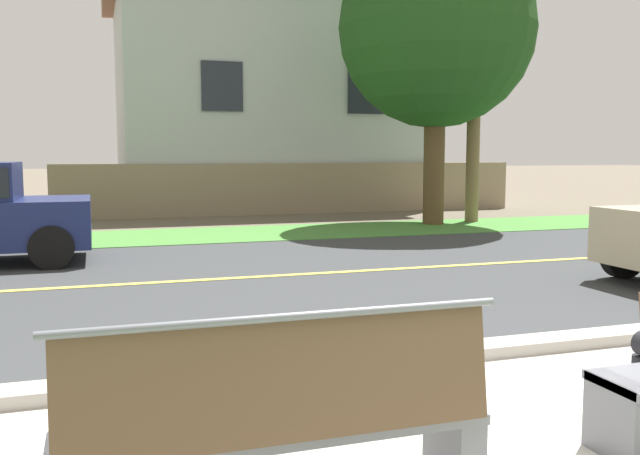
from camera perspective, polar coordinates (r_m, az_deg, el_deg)
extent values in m
plane|color=#665B4C|center=(10.87, -6.39, -2.75)|extent=(140.00, 140.00, 0.00)
cube|color=#ADA89E|center=(5.57, 5.78, -10.78)|extent=(44.00, 0.30, 0.11)
cube|color=#383A3D|center=(9.42, -4.52, -4.07)|extent=(52.00, 8.00, 0.01)
cube|color=#E0CC4C|center=(9.42, -4.52, -4.04)|extent=(48.00, 0.14, 0.01)
cube|color=#478438|center=(14.31, -9.28, -0.61)|extent=(48.00, 2.80, 0.02)
cube|color=slate|center=(3.68, 10.96, -17.15)|extent=(0.14, 0.40, 0.45)
cube|color=slate|center=(3.29, -3.69, -16.21)|extent=(1.97, 0.44, 0.05)
cube|color=brown|center=(3.01, -2.78, -12.55)|extent=(1.90, 0.12, 0.52)
cylinder|color=slate|center=(2.92, -2.75, -7.40)|extent=(1.97, 0.04, 0.04)
cube|color=slate|center=(4.24, 23.39, -14.38)|extent=(0.14, 0.40, 0.45)
cylinder|color=black|center=(4.83, 24.96, -12.02)|extent=(0.12, 0.12, 0.43)
cube|color=black|center=(4.94, 24.21, -13.77)|extent=(0.09, 0.24, 0.07)
cylinder|color=black|center=(10.14, 23.76, -2.05)|extent=(0.64, 0.18, 0.64)
cylinder|color=black|center=(10.68, -21.30, -1.55)|extent=(0.64, 0.18, 0.64)
cylinder|color=black|center=(12.35, -20.89, -0.55)|extent=(0.64, 0.18, 0.64)
cylinder|color=brown|center=(16.42, 9.40, 5.15)|extent=(0.49, 0.49, 2.82)
sphere|color=#1E4719|center=(16.66, 9.59, 15.86)|extent=(4.51, 4.51, 4.51)
cylinder|color=brown|center=(17.36, 12.69, 13.14)|extent=(0.32, 0.32, 7.66)
cube|color=gray|center=(19.18, -1.73, 3.24)|extent=(13.00, 0.36, 1.40)
cube|color=#B7BCC1|center=(22.27, -4.30, 9.86)|extent=(9.09, 6.40, 6.24)
cube|color=#232833|center=(18.72, -8.09, 11.48)|extent=(1.10, 0.06, 1.30)
cube|color=#232833|center=(19.85, 3.84, 11.22)|extent=(1.10, 0.06, 1.30)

